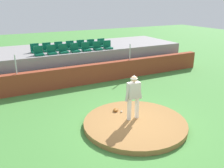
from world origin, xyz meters
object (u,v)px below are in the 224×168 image
at_px(fielding_glove, 116,110).
at_px(stadium_chair_11, 81,46).
at_px(stadium_chair_1, 52,51).
at_px(stadium_chair_9, 59,48).
at_px(stadium_chair_5, 97,47).
at_px(stadium_chair_7, 35,50).
at_px(stadium_chair_3, 75,49).
at_px(baseball, 121,111).
at_px(stadium_chair_6, 108,46).
at_px(stadium_chair_8, 47,49).
at_px(stadium_chair_13, 102,44).
at_px(stadium_chair_0, 39,52).
at_px(stadium_chair_12, 91,45).
at_px(stadium_chair_10, 70,47).
at_px(pitcher, 134,94).
at_px(stadium_chair_4, 86,48).
at_px(stadium_chair_2, 63,50).

height_order(fielding_glove, stadium_chair_11, stadium_chair_11).
height_order(stadium_chair_1, stadium_chair_9, same).
xyz_separation_m(stadium_chair_5, stadium_chair_7, (-3.53, 0.93, 0.00)).
bearing_deg(stadium_chair_5, stadium_chair_3, -0.87).
relative_size(baseball, stadium_chair_1, 0.15).
distance_m(stadium_chair_5, stadium_chair_6, 0.70).
distance_m(stadium_chair_8, stadium_chair_13, 3.54).
height_order(fielding_glove, stadium_chair_0, stadium_chair_0).
relative_size(stadium_chair_3, stadium_chair_13, 1.00).
height_order(stadium_chair_3, stadium_chair_7, same).
relative_size(stadium_chair_9, stadium_chair_12, 1.00).
distance_m(baseball, stadium_chair_10, 6.79).
distance_m(pitcher, baseball, 1.19).
bearing_deg(stadium_chair_0, stadium_chair_12, -165.96).
xyz_separation_m(stadium_chair_12, stadium_chair_13, (0.73, -0.00, 0.00)).
xyz_separation_m(stadium_chair_0, stadium_chair_4, (2.77, -0.01, 0.00)).
xyz_separation_m(stadium_chair_0, stadium_chair_11, (2.80, 0.92, 0.00)).
height_order(pitcher, stadium_chair_4, stadium_chair_4).
bearing_deg(pitcher, stadium_chair_6, 71.25).
relative_size(stadium_chair_0, stadium_chair_1, 1.00).
distance_m(baseball, stadium_chair_6, 6.30).
relative_size(baseball, stadium_chair_7, 0.15).
height_order(stadium_chair_3, stadium_chair_4, same).
height_order(stadium_chair_2, stadium_chair_4, same).
relative_size(stadium_chair_4, stadium_chair_12, 1.00).
bearing_deg(stadium_chair_3, stadium_chair_6, 179.67).
bearing_deg(stadium_chair_8, stadium_chair_2, 129.16).
height_order(stadium_chair_4, stadium_chair_7, same).
bearing_deg(stadium_chair_6, stadium_chair_4, -0.57).
height_order(stadium_chair_1, stadium_chair_8, same).
bearing_deg(stadium_chair_6, pitcher, 71.85).
distance_m(stadium_chair_0, stadium_chair_1, 0.71).
xyz_separation_m(stadium_chair_2, stadium_chair_11, (1.42, 0.92, 0.00)).
distance_m(pitcher, stadium_chair_13, 7.57).
relative_size(stadium_chair_6, stadium_chair_13, 1.00).
distance_m(fielding_glove, stadium_chair_11, 6.68).
bearing_deg(stadium_chair_10, stadium_chair_5, 146.81).
bearing_deg(stadium_chair_5, stadium_chair_2, -1.02).
bearing_deg(stadium_chair_3, stadium_chair_12, -147.80).
height_order(pitcher, stadium_chair_8, stadium_chair_8).
bearing_deg(stadium_chair_9, stadium_chair_11, -178.33).
bearing_deg(baseball, stadium_chair_11, 83.13).
xyz_separation_m(stadium_chair_3, stadium_chair_7, (-2.10, 0.91, 0.00)).
relative_size(stadium_chair_8, stadium_chair_12, 1.00).
xyz_separation_m(baseball, stadium_chair_13, (2.20, 6.58, 1.58)).
distance_m(stadium_chair_1, stadium_chair_3, 1.36).
distance_m(stadium_chair_2, stadium_chair_9, 0.87).
bearing_deg(stadium_chair_11, fielding_glove, 81.53).
relative_size(stadium_chair_4, stadium_chair_13, 1.00).
distance_m(pitcher, stadium_chair_8, 7.44).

